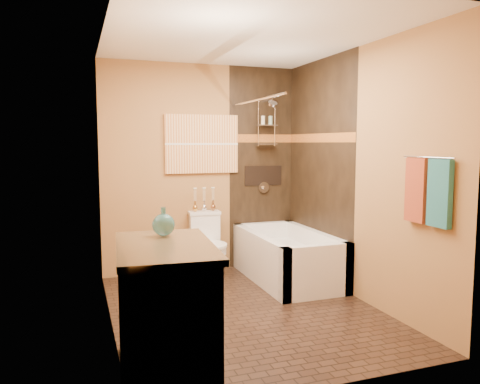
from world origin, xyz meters
name	(u,v)px	position (x,y,z in m)	size (l,w,h in m)	color
floor	(244,309)	(0.00, 0.00, 0.00)	(3.00, 3.00, 0.00)	black
wall_left	(108,181)	(-1.20, 0.00, 1.25)	(0.02, 3.00, 2.50)	#A16E3E
wall_right	(357,174)	(1.20, 0.00, 1.25)	(0.02, 3.00, 2.50)	#A16E3E
wall_back	(202,169)	(0.00, 1.50, 1.25)	(2.40, 0.02, 2.50)	#A16E3E
wall_front	(327,194)	(0.00, -1.50, 1.25)	(2.40, 0.02, 2.50)	#A16E3E
ceiling	(244,37)	(0.00, 0.00, 2.50)	(3.00, 3.00, 0.00)	silver
alcove_tile_back	(261,168)	(0.78, 1.49, 1.25)	(0.85, 0.01, 2.50)	black
alcove_tile_right	(319,170)	(1.19, 0.75, 1.25)	(0.01, 1.50, 2.50)	black
mosaic_band_back	(262,138)	(0.78, 1.48, 1.62)	(0.85, 0.01, 0.10)	brown
mosaic_band_right	(319,138)	(1.18, 0.75, 1.62)	(0.01, 1.50, 0.10)	brown
alcove_niche	(263,176)	(0.80, 1.48, 1.15)	(0.50, 0.01, 0.25)	black
shower_fixtures	(267,135)	(0.80, 1.38, 1.67)	(0.24, 0.33, 1.16)	silver
curtain_rod	(255,100)	(0.40, 0.75, 2.02)	(0.03, 0.03, 1.55)	silver
towel_bar	(428,157)	(1.15, -1.05, 1.45)	(0.02, 0.02, 0.55)	silver
towel_teal	(440,193)	(1.16, -1.18, 1.18)	(0.05, 0.22, 0.52)	#20646D
towel_rust	(416,190)	(1.16, -0.92, 1.18)	(0.05, 0.22, 0.52)	maroon
sunset_painting	(202,144)	(0.00, 1.48, 1.55)	(0.90, 0.04, 0.70)	#C8692F
vanity_mirror	(120,153)	(-1.19, -1.00, 1.50)	(0.01, 1.00, 0.90)	white
bathtub	(287,261)	(0.80, 0.75, 0.22)	(0.80, 1.50, 0.55)	white
toilet	(208,244)	(0.00, 1.22, 0.38)	(0.39, 0.57, 0.74)	white
vanity	(165,310)	(-0.92, -1.00, 0.45)	(0.70, 1.07, 0.90)	black
teal_bottle	(163,222)	(-0.87, -0.73, 1.01)	(0.16, 0.16, 0.25)	#266F74
bud_vases	(204,199)	(0.00, 1.39, 0.90)	(0.28, 0.06, 0.28)	#C48D3D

